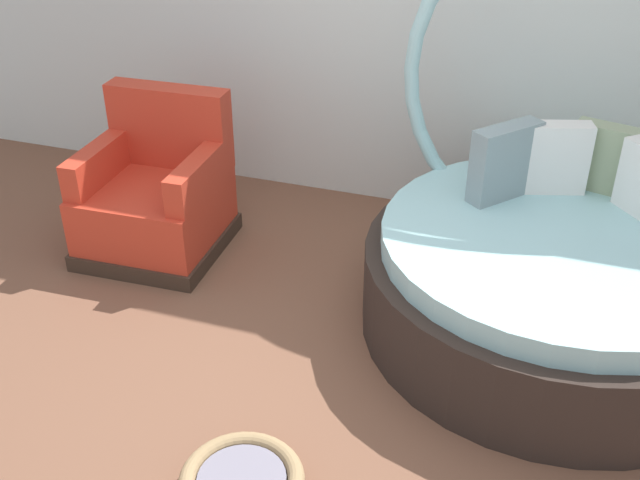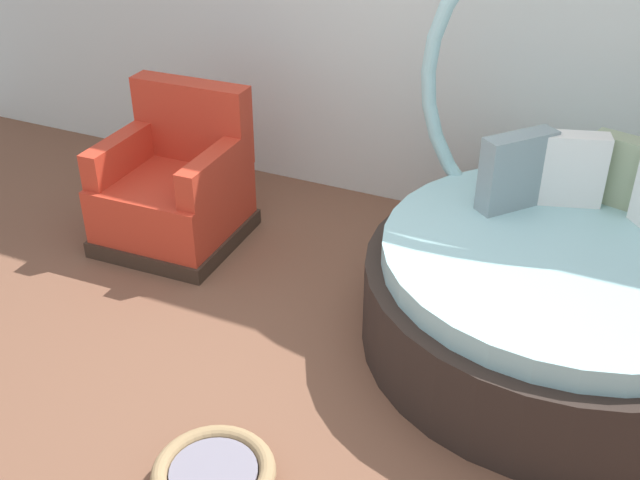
% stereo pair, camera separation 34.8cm
% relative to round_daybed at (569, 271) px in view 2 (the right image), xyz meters
% --- Properties ---
extents(ground_plane, '(8.00, 8.00, 0.02)m').
position_rel_round_daybed_xyz_m(ground_plane, '(-1.06, -0.97, -0.41)').
color(ground_plane, brown).
extents(round_daybed, '(1.99, 1.99, 2.13)m').
position_rel_round_daybed_xyz_m(round_daybed, '(0.00, 0.00, 0.00)').
color(round_daybed, '#2D231E').
rests_on(round_daybed, ground_plane).
extents(red_armchair, '(0.83, 0.83, 0.94)m').
position_rel_round_daybed_xyz_m(red_armchair, '(-2.37, 0.02, -0.07)').
color(red_armchair, '#38281E').
rests_on(red_armchair, ground_plane).
extents(pet_basket, '(0.51, 0.51, 0.13)m').
position_rel_round_daybed_xyz_m(pet_basket, '(-1.09, -1.64, -0.33)').
color(pet_basket, '#9E7F56').
rests_on(pet_basket, ground_plane).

